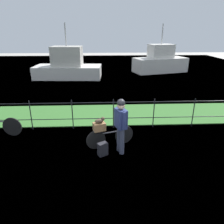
{
  "coord_description": "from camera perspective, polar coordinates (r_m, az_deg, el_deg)",
  "views": [
    {
      "loc": [
        -0.39,
        -5.21,
        3.46
      ],
      "look_at": [
        -0.08,
        1.37,
        0.9
      ],
      "focal_mm": 33.99,
      "sensor_mm": 36.0,
      "label": 1
    }
  ],
  "objects": [
    {
      "name": "backpack_on_paving",
      "position": [
        6.3,
        -2.54,
        -9.93
      ],
      "size": [
        0.33,
        0.3,
        0.4
      ],
      "primitive_type": "cube",
      "rotation": [
        0.0,
        0.0,
        3.67
      ],
      "color": "black",
      "rests_on": "ground"
    },
    {
      "name": "moored_boat_mid",
      "position": [
        19.31,
        12.81,
        13.01
      ],
      "size": [
        4.84,
        3.02,
        3.93
      ],
      "color": "silver",
      "rests_on": "ground"
    },
    {
      "name": "terrier_dog",
      "position": [
        6.34,
        -3.26,
        -2.29
      ],
      "size": [
        0.32,
        0.22,
        0.18
      ],
      "color": "#4C3D2D",
      "rests_on": "wooden_crate"
    },
    {
      "name": "cyclist_person",
      "position": [
        6.08,
        2.37,
        -2.6
      ],
      "size": [
        0.37,
        0.52,
        1.68
      ],
      "color": "#383D51",
      "rests_on": "ground"
    },
    {
      "name": "grass_strip",
      "position": [
        9.27,
        -0.07,
        -0.57
      ],
      "size": [
        27.0,
        2.4,
        0.03
      ],
      "primitive_type": "cube",
      "color": "#38702D",
      "rests_on": "ground"
    },
    {
      "name": "moored_boat_near",
      "position": [
        16.75,
        -11.79,
        11.81
      ],
      "size": [
        5.07,
        2.44,
        3.93
      ],
      "color": "silver",
      "rests_on": "ground"
    },
    {
      "name": "iron_fence",
      "position": [
        7.77,
        0.39,
        0.03
      ],
      "size": [
        18.04,
        0.04,
        1.13
      ],
      "color": "black",
      "rests_on": "ground"
    },
    {
      "name": "harbor_water",
      "position": [
        16.87,
        -1.29,
        9.42
      ],
      "size": [
        30.0,
        30.0,
        0.0
      ],
      "primitive_type": "plane",
      "color": "#426684",
      "rests_on": "ground"
    },
    {
      "name": "wooden_crate",
      "position": [
        6.41,
        -3.43,
        -3.96
      ],
      "size": [
        0.42,
        0.34,
        0.25
      ],
      "primitive_type": "cube",
      "rotation": [
        0.0,
        0.0,
        0.33
      ],
      "color": "olive",
      "rests_on": "bicycle_main"
    },
    {
      "name": "bicycle_main",
      "position": [
        6.7,
        -0.61,
        -6.68
      ],
      "size": [
        1.49,
        0.54,
        0.61
      ],
      "color": "black",
      "rests_on": "ground"
    },
    {
      "name": "ground_plane",
      "position": [
        6.26,
        1.37,
        -12.3
      ],
      "size": [
        60.0,
        60.0,
        0.0
      ],
      "primitive_type": "plane",
      "color": "#B2ADA3"
    }
  ]
}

